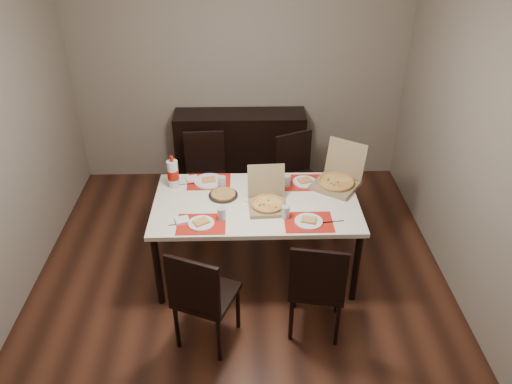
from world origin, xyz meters
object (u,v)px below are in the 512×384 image
(chair_near_right, at_px, (317,284))
(dip_bowl, at_px, (261,190))
(pizza_box_center, at_px, (267,201))
(chair_far_left, at_px, (205,172))
(dining_table, at_px, (256,208))
(chair_near_left, at_px, (202,295))
(chair_far_right, at_px, (298,173))
(sideboard, at_px, (240,149))
(soda_bottle, at_px, (173,174))

(chair_near_right, relative_size, dip_bowl, 7.96)
(pizza_box_center, bearing_deg, chair_far_left, 120.88)
(dining_table, height_order, chair_near_right, chair_near_right)
(chair_near_left, distance_m, chair_far_right, 2.02)
(sideboard, relative_size, pizza_box_center, 4.01)
(chair_near_left, relative_size, pizza_box_center, 2.49)
(sideboard, height_order, chair_far_left, chair_far_left)
(sideboard, relative_size, chair_near_left, 1.61)
(sideboard, height_order, pizza_box_center, pizza_box_center)
(dip_bowl, bearing_deg, dining_table, -106.84)
(dip_bowl, bearing_deg, chair_near_right, -68.19)
(soda_bottle, bearing_deg, chair_near_left, -75.01)
(chair_far_left, xyz_separation_m, chair_far_right, (0.98, -0.05, 0.00))
(sideboard, distance_m, chair_near_left, 2.53)
(chair_near_right, bearing_deg, sideboard, 103.76)
(chair_far_left, relative_size, pizza_box_center, 2.49)
(soda_bottle, bearing_deg, dip_bowl, -7.40)
(chair_near_right, distance_m, dip_bowl, 1.09)
(dining_table, bearing_deg, dip_bowl, 73.16)
(sideboard, bearing_deg, dip_bowl, -82.17)
(chair_near_right, distance_m, pizza_box_center, 0.87)
(chair_near_left, height_order, chair_far_left, same)
(chair_far_left, bearing_deg, chair_far_right, -2.84)
(dining_table, xyz_separation_m, dip_bowl, (0.05, 0.18, 0.08))
(dining_table, distance_m, dip_bowl, 0.20)
(chair_far_right, bearing_deg, dining_table, -117.38)
(soda_bottle, bearing_deg, pizza_box_center, -22.70)
(dining_table, height_order, soda_bottle, soda_bottle)
(dining_table, relative_size, pizza_box_center, 4.81)
(sideboard, bearing_deg, pizza_box_center, -81.88)
(chair_near_left, bearing_deg, chair_far_right, 63.61)
(chair_near_right, xyz_separation_m, chair_far_right, (0.02, 1.71, 0.00))
(chair_near_left, relative_size, soda_bottle, 2.98)
(dip_bowl, bearing_deg, chair_far_left, 126.32)
(chair_near_left, xyz_separation_m, dip_bowl, (0.48, 1.08, 0.25))
(sideboard, relative_size, dining_table, 0.83)
(dining_table, height_order, chair_near_left, chair_near_left)
(chair_near_right, bearing_deg, chair_far_left, 118.69)
(chair_far_left, distance_m, dip_bowl, 0.99)
(dining_table, relative_size, soda_bottle, 5.77)
(dining_table, xyz_separation_m, chair_near_right, (0.45, -0.81, -0.17))
(dining_table, distance_m, chair_far_right, 1.03)
(dining_table, bearing_deg, soda_bottle, 159.42)
(dining_table, xyz_separation_m, chair_near_left, (-0.43, -0.91, -0.17))
(sideboard, xyz_separation_m, dining_table, (0.14, -1.60, 0.23))
(sideboard, relative_size, chair_far_right, 1.61)
(chair_far_left, height_order, soda_bottle, soda_bottle)
(chair_near_left, distance_m, pizza_box_center, 1.03)
(chair_far_left, height_order, dip_bowl, chair_far_left)
(dining_table, height_order, dip_bowl, dip_bowl)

